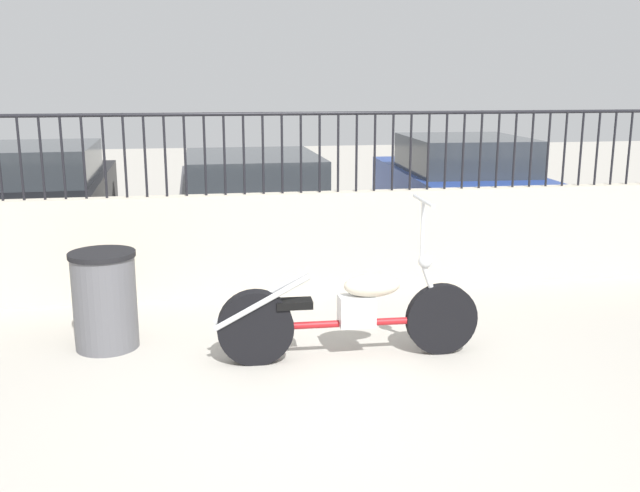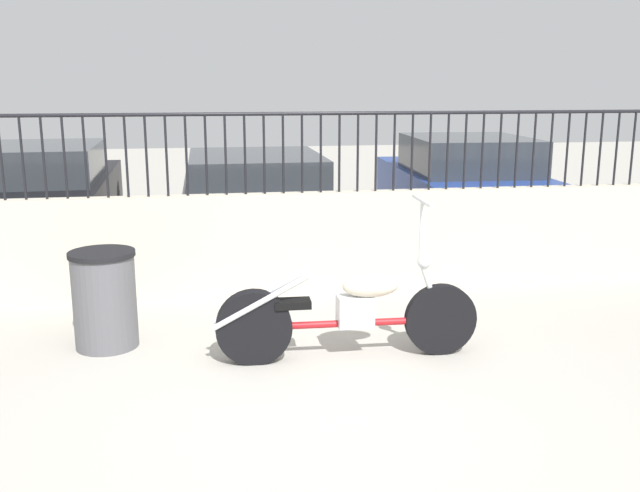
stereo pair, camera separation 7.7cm
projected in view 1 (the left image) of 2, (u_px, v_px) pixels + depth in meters
ground_plane at (325, 418)px, 4.63m from camera, size 40.00×40.00×0.00m
low_wall at (274, 244)px, 7.27m from camera, size 9.87×0.18×1.04m
fence_railing at (272, 140)px, 7.03m from camera, size 9.87×0.04×0.81m
motorcycle_red at (338, 314)px, 5.55m from camera, size 2.10×0.52×1.27m
trash_bin at (105, 300)px, 5.79m from camera, size 0.53×0.53×0.81m
car_black at (36, 194)px, 9.53m from camera, size 1.89×4.41×1.34m
car_dark_grey at (252, 196)px, 9.65m from camera, size 1.90×4.57×1.21m
car_blue at (460, 185)px, 10.20m from camera, size 1.98×4.09×1.39m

